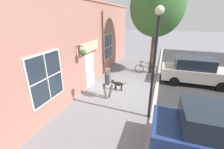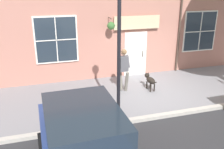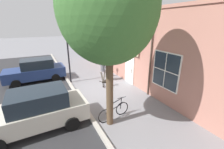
{
  "view_description": "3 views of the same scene",
  "coord_description": "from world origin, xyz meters",
  "px_view_note": "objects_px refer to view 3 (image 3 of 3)",
  "views": [
    {
      "loc": [
        2.08,
        -7.98,
        4.22
      ],
      "look_at": [
        -0.35,
        -0.91,
        1.32
      ],
      "focal_mm": 24.0,
      "sensor_mm": 36.0,
      "label": 1
    },
    {
      "loc": [
        8.55,
        -4.35,
        4.19
      ],
      "look_at": [
        0.16,
        -1.84,
        1.01
      ],
      "focal_mm": 40.0,
      "sensor_mm": 36.0,
      "label": 2
    },
    {
      "loc": [
        3.89,
        8.97,
        4.41
      ],
      "look_at": [
        -0.51,
        0.35,
        1.03
      ],
      "focal_mm": 24.0,
      "sensor_mm": 36.0,
      "label": 3
    }
  ],
  "objects_px": {
    "leaning_bicycle": "(114,111)",
    "parked_car_nearest_curb": "(36,70)",
    "dog_on_leash": "(107,81)",
    "street_tree_by_curb": "(109,13)",
    "street_lamp": "(67,43)",
    "parked_car_mid_block": "(36,110)",
    "pedestrian_walking": "(103,68)"
  },
  "relations": [
    {
      "from": "pedestrian_walking",
      "to": "street_tree_by_curb",
      "type": "distance_m",
      "value": 6.4
    },
    {
      "from": "street_tree_by_curb",
      "to": "parked_car_mid_block",
      "type": "xyz_separation_m",
      "value": [
        2.92,
        -1.18,
        -3.85
      ]
    },
    {
      "from": "leaning_bicycle",
      "to": "parked_car_nearest_curb",
      "type": "xyz_separation_m",
      "value": [
        3.13,
        -7.11,
        0.5
      ]
    },
    {
      "from": "pedestrian_walking",
      "to": "leaning_bicycle",
      "type": "distance_m",
      "value": 4.93
    },
    {
      "from": "pedestrian_walking",
      "to": "dog_on_leash",
      "type": "height_order",
      "value": "pedestrian_walking"
    },
    {
      "from": "pedestrian_walking",
      "to": "parked_car_nearest_curb",
      "type": "xyz_separation_m",
      "value": [
        4.62,
        -2.47,
        -0.2
      ]
    },
    {
      "from": "dog_on_leash",
      "to": "street_tree_by_curb",
      "type": "relative_size",
      "value": 0.15
    },
    {
      "from": "dog_on_leash",
      "to": "leaning_bicycle",
      "type": "xyz_separation_m",
      "value": [
        1.27,
        3.54,
        -0.05
      ]
    },
    {
      "from": "pedestrian_walking",
      "to": "leaning_bicycle",
      "type": "xyz_separation_m",
      "value": [
        1.49,
        4.65,
        -0.7
      ]
    },
    {
      "from": "street_tree_by_curb",
      "to": "parked_car_nearest_curb",
      "type": "distance_m",
      "value": 8.78
    },
    {
      "from": "street_lamp",
      "to": "pedestrian_walking",
      "type": "bearing_deg",
      "value": 157.14
    },
    {
      "from": "pedestrian_walking",
      "to": "street_tree_by_curb",
      "type": "bearing_deg",
      "value": 69.45
    },
    {
      "from": "street_lamp",
      "to": "street_tree_by_curb",
      "type": "bearing_deg",
      "value": 94.59
    },
    {
      "from": "pedestrian_walking",
      "to": "leaning_bicycle",
      "type": "height_order",
      "value": "pedestrian_walking"
    },
    {
      "from": "dog_on_leash",
      "to": "leaning_bicycle",
      "type": "distance_m",
      "value": 3.77
    },
    {
      "from": "street_lamp",
      "to": "dog_on_leash",
      "type": "bearing_deg",
      "value": 135.32
    },
    {
      "from": "street_tree_by_curb",
      "to": "street_lamp",
      "type": "relative_size",
      "value": 1.51
    },
    {
      "from": "dog_on_leash",
      "to": "street_lamp",
      "type": "xyz_separation_m",
      "value": [
        2.1,
        -2.08,
        2.6
      ]
    },
    {
      "from": "street_tree_by_curb",
      "to": "leaning_bicycle",
      "type": "height_order",
      "value": "street_tree_by_curb"
    },
    {
      "from": "parked_car_nearest_curb",
      "to": "street_lamp",
      "type": "distance_m",
      "value": 3.48
    },
    {
      "from": "street_tree_by_curb",
      "to": "street_lamp",
      "type": "distance_m",
      "value": 6.16
    },
    {
      "from": "pedestrian_walking",
      "to": "street_lamp",
      "type": "xyz_separation_m",
      "value": [
        2.32,
        -0.98,
        1.94
      ]
    },
    {
      "from": "leaning_bicycle",
      "to": "parked_car_nearest_curb",
      "type": "height_order",
      "value": "parked_car_nearest_curb"
    },
    {
      "from": "parked_car_nearest_curb",
      "to": "parked_car_mid_block",
      "type": "distance_m",
      "value": 6.21
    },
    {
      "from": "parked_car_nearest_curb",
      "to": "dog_on_leash",
      "type": "bearing_deg",
      "value": 140.99
    },
    {
      "from": "dog_on_leash",
      "to": "parked_car_nearest_curb",
      "type": "bearing_deg",
      "value": -39.01
    },
    {
      "from": "leaning_bicycle",
      "to": "parked_car_mid_block",
      "type": "bearing_deg",
      "value": -15.41
    },
    {
      "from": "leaning_bicycle",
      "to": "street_lamp",
      "type": "xyz_separation_m",
      "value": [
        0.83,
        -5.62,
        2.64
      ]
    },
    {
      "from": "pedestrian_walking",
      "to": "leaning_bicycle",
      "type": "bearing_deg",
      "value": 72.24
    },
    {
      "from": "parked_car_mid_block",
      "to": "street_tree_by_curb",
      "type": "bearing_deg",
      "value": 158.01
    },
    {
      "from": "street_tree_by_curb",
      "to": "street_lamp",
      "type": "xyz_separation_m",
      "value": [
        0.47,
        -5.9,
        -1.71
      ]
    },
    {
      "from": "parked_car_nearest_curb",
      "to": "street_lamp",
      "type": "xyz_separation_m",
      "value": [
        -2.3,
        1.49,
        2.14
      ]
    }
  ]
}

